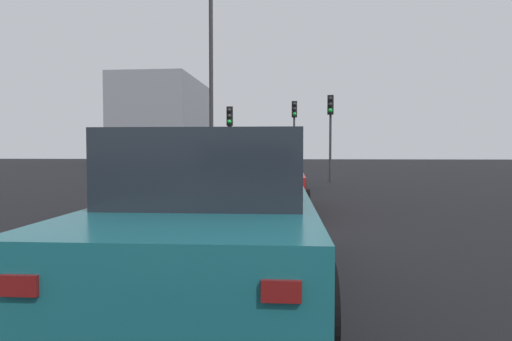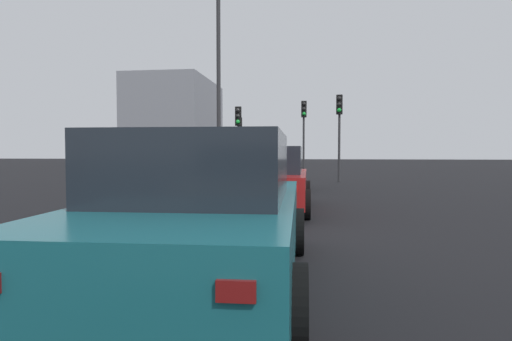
{
  "view_description": "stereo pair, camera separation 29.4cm",
  "coord_description": "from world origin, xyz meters",
  "views": [
    {
      "loc": [
        -6.83,
        -0.86,
        1.42
      ],
      "look_at": [
        1.77,
        -0.03,
        1.05
      ],
      "focal_mm": 30.24,
      "sensor_mm": 36.0,
      "label": 1
    },
    {
      "loc": [
        -6.8,
        -1.15,
        1.42
      ],
      "look_at": [
        1.77,
        -0.03,
        1.05
      ],
      "focal_mm": 30.24,
      "sensor_mm": 36.0,
      "label": 2
    }
  ],
  "objects": [
    {
      "name": "building_facade_left",
      "position": [
        46.13,
        16.0,
        5.2
      ],
      "size": [
        14.66,
        8.88,
        10.4
      ],
      "primitive_type": "cube",
      "color": "gray",
      "rests_on": "ground_plane"
    },
    {
      "name": "ground_plane",
      "position": [
        0.0,
        0.0,
        -0.1
      ],
      "size": [
        160.0,
        160.0,
        0.2
      ],
      "primitive_type": "cube",
      "color": "black"
    },
    {
      "name": "traffic_light_far_left",
      "position": [
        13.64,
        -2.38,
        2.93
      ],
      "size": [
        0.33,
        0.3,
        4.08
      ],
      "rotation": [
        0.0,
        0.0,
        3.01
      ],
      "color": "#2D2D30",
      "rests_on": "ground_plane"
    },
    {
      "name": "traffic_light_near_left",
      "position": [
        13.39,
        2.35,
        2.58
      ],
      "size": [
        0.32,
        0.28,
        3.57
      ],
      "rotation": [
        0.0,
        0.0,
        3.15
      ],
      "color": "#2D2D30",
      "rests_on": "ground_plane"
    },
    {
      "name": "car_grey_lead",
      "position": [
        9.62,
        0.17,
        0.75
      ],
      "size": [
        4.04,
        1.96,
        1.57
      ],
      "rotation": [
        0.0,
        0.0,
        -0.0
      ],
      "color": "slate",
      "rests_on": "ground_plane"
    },
    {
      "name": "street_lamp_kerbside",
      "position": [
        10.03,
        2.55,
        5.08
      ],
      "size": [
        0.56,
        0.36,
        8.81
      ],
      "color": "#2D2D30",
      "rests_on": "ground_plane"
    },
    {
      "name": "car_red_second",
      "position": [
        3.59,
        -0.09,
        0.75
      ],
      "size": [
        4.52,
        2.07,
        1.55
      ],
      "rotation": [
        0.0,
        0.0,
        0.01
      ],
      "color": "maroon",
      "rests_on": "ground_plane"
    },
    {
      "name": "traffic_light_near_right",
      "position": [
        20.84,
        3.53,
        2.64
      ],
      "size": [
        0.32,
        0.3,
        3.66
      ],
      "rotation": [
        0.0,
        0.0,
        3.25
      ],
      "color": "#2D2D30",
      "rests_on": "ground_plane"
    },
    {
      "name": "traffic_light_far_right",
      "position": [
        17.34,
        -0.66,
        3.05
      ],
      "size": [
        0.33,
        0.3,
        4.25
      ],
      "rotation": [
        0.0,
        0.0,
        3.27
      ],
      "color": "#2D2D30",
      "rests_on": "ground_plane"
    },
    {
      "name": "car_teal_third",
      "position": [
        -2.42,
        -0.04,
        0.77
      ],
      "size": [
        4.86,
        2.19,
        1.61
      ],
      "rotation": [
        0.0,
        0.0,
        0.03
      ],
      "color": "#19606B",
      "rests_on": "ground_plane"
    }
  ]
}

